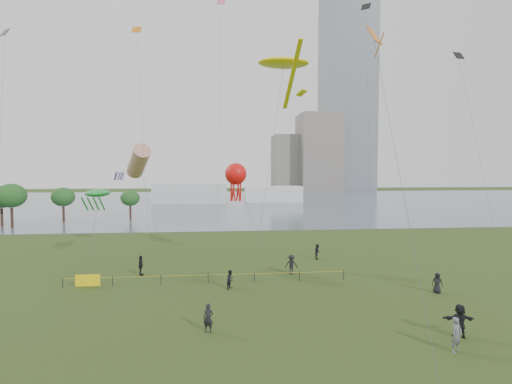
{
  "coord_description": "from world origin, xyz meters",
  "views": [
    {
      "loc": [
        -2.83,
        -19.48,
        9.61
      ],
      "look_at": [
        0.0,
        10.0,
        8.0
      ],
      "focal_mm": 26.0,
      "sensor_mm": 36.0,
      "label": 1
    }
  ],
  "objects": [
    {
      "name": "lake",
      "position": [
        0.0,
        100.0,
        0.02
      ],
      "size": [
        400.0,
        120.0,
        0.08
      ],
      "primitive_type": "cube",
      "color": "slate",
      "rests_on": "ground_plane"
    },
    {
      "name": "kite_delta",
      "position": [
        8.44,
        6.76,
        18.56
      ],
      "size": [
        3.29,
        14.26,
        20.35
      ],
      "rotation": [
        0.0,
        0.0,
        -0.33
      ],
      "color": "#3F3F42"
    },
    {
      "name": "kite_octopus",
      "position": [
        -1.21,
        19.89,
        9.33
      ],
      "size": [
        4.5,
        10.94,
        10.56
      ],
      "rotation": [
        0.0,
        0.0,
        0.01
      ],
      "color": "#3F3F42"
    },
    {
      "name": "kite_flyer",
      "position": [
        9.66,
        -1.31,
        0.94
      ],
      "size": [
        0.8,
        0.67,
        1.87
      ],
      "primitive_type": "imported",
      "rotation": [
        0.0,
        0.0,
        0.39
      ],
      "color": "slate",
      "rests_on": "ground_plane"
    },
    {
      "name": "kite_windsock",
      "position": [
        -11.85,
        22.5,
        10.75
      ],
      "size": [
        6.23,
        7.31,
        12.68
      ],
      "rotation": [
        0.0,
        0.0,
        -0.23
      ],
      "color": "#3F3F42"
    },
    {
      "name": "ground_plane",
      "position": [
        0.0,
        0.0,
        0.0
      ],
      "size": [
        400.0,
        400.0,
        0.0
      ],
      "primitive_type": "plane",
      "color": "#203310"
    },
    {
      "name": "kite_creature",
      "position": [
        -15.6,
        20.51,
        7.38
      ],
      "size": [
        2.66,
        10.34,
        7.82
      ],
      "rotation": [
        0.0,
        0.0,
        0.04
      ],
      "color": "#3F3F42"
    },
    {
      "name": "trees",
      "position": [
        -37.48,
        49.5,
        5.06
      ],
      "size": [
        29.37,
        18.23,
        7.57
      ],
      "color": "#331E17",
      "rests_on": "ground_plane"
    },
    {
      "name": "fence",
      "position": [
        -10.05,
        12.2,
        0.55
      ],
      "size": [
        24.07,
        0.07,
        1.05
      ],
      "color": "black",
      "rests_on": "ground_plane"
    },
    {
      "name": "spectator_e",
      "position": [
        10.96,
        0.34,
        0.97
      ],
      "size": [
        1.87,
        0.85,
        1.95
      ],
      "primitive_type": "imported",
      "rotation": [
        0.0,
        0.0,
        2.98
      ],
      "color": "black",
      "rests_on": "ground_plane"
    },
    {
      "name": "small_kites",
      "position": [
        -0.98,
        18.41,
        24.4
      ],
      "size": [
        42.9,
        10.15,
        8.87
      ],
      "color": "orange"
    },
    {
      "name": "building_low",
      "position": [
        32.0,
        168.0,
        14.0
      ],
      "size": [
        16.0,
        18.0,
        28.0
      ],
      "primitive_type": "cube",
      "color": "slate",
      "rests_on": "ground_plane"
    },
    {
      "name": "spectator_a",
      "position": [
        -2.05,
        10.58,
        0.78
      ],
      "size": [
        0.9,
        0.95,
        1.55
      ],
      "primitive_type": "imported",
      "rotation": [
        0.0,
        0.0,
        1.0
      ],
      "color": "black",
      "rests_on": "ground_plane"
    },
    {
      "name": "building_mid",
      "position": [
        46.0,
        162.0,
        19.0
      ],
      "size": [
        20.0,
        20.0,
        38.0
      ],
      "primitive_type": "cube",
      "color": "slate",
      "rests_on": "ground_plane"
    },
    {
      "name": "kite_stingray",
      "position": [
        3.24,
        15.99,
        19.94
      ],
      "size": [
        5.9,
        10.02,
        20.41
      ],
      "rotation": [
        0.0,
        0.0,
        -0.41
      ],
      "color": "#3F3F42"
    },
    {
      "name": "spectator_d",
      "position": [
        14.27,
        7.96,
        0.81
      ],
      "size": [
        0.93,
        0.79,
        1.62
      ],
      "primitive_type": "imported",
      "rotation": [
        0.0,
        0.0,
        -0.41
      ],
      "color": "black",
      "rests_on": "ground_plane"
    },
    {
      "name": "pavilion_left",
      "position": [
        -12.0,
        95.0,
        3.0
      ],
      "size": [
        22.0,
        8.0,
        6.0
      ],
      "primitive_type": "cube",
      "color": "silver",
      "rests_on": "ground_plane"
    },
    {
      "name": "spectator_g",
      "position": [
        7.8,
        20.08,
        0.83
      ],
      "size": [
        0.84,
        0.96,
        1.66
      ],
      "primitive_type": "imported",
      "rotation": [
        0.0,
        0.0,
        1.27
      ],
      "color": "black",
      "rests_on": "ground_plane"
    },
    {
      "name": "spectator_f",
      "position": [
        -3.6,
        2.4,
        0.86
      ],
      "size": [
        0.72,
        0.58,
        1.73
      ],
      "primitive_type": "imported",
      "rotation": [
        0.0,
        0.0,
        -0.31
      ],
      "color": "black",
      "rests_on": "ground_plane"
    },
    {
      "name": "pavilion_right",
      "position": [
        14.0,
        98.0,
        2.5
      ],
      "size": [
        18.0,
        7.0,
        5.0
      ],
      "primitive_type": "cube",
      "color": "silver",
      "rests_on": "ground_plane"
    },
    {
      "name": "tower",
      "position": [
        62.0,
        168.0,
        60.0
      ],
      "size": [
        24.0,
        24.0,
        120.0
      ],
      "primitive_type": "cube",
      "color": "slate",
      "rests_on": "ground_plane"
    },
    {
      "name": "spectator_b",
      "position": [
        3.76,
        14.37,
        0.92
      ],
      "size": [
        1.25,
        0.8,
        1.83
      ],
      "primitive_type": "imported",
      "rotation": [
        0.0,
        0.0,
        -0.11
      ],
      "color": "black",
      "rests_on": "ground_plane"
    },
    {
      "name": "spectator_c",
      "position": [
        -10.26,
        15.34,
        0.92
      ],
      "size": [
        0.49,
        1.09,
        1.84
      ],
      "primitive_type": "imported",
      "rotation": [
        0.0,
        0.0,
        1.61
      ],
      "color": "black",
      "rests_on": "ground_plane"
    }
  ]
}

